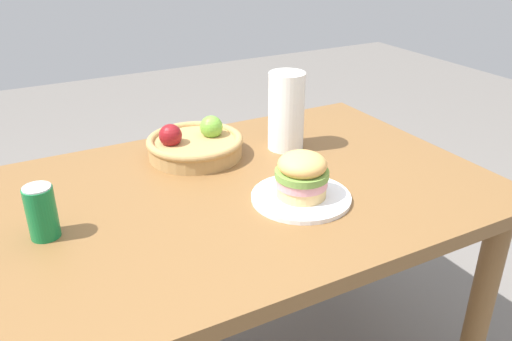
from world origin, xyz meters
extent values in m
cube|color=brown|center=(0.00, 0.00, 0.73)|extent=(1.40, 0.90, 0.04)
cylinder|color=brown|center=(0.62, -0.37, 0.35)|extent=(0.07, 0.07, 0.71)
cylinder|color=brown|center=(0.62, 0.37, 0.35)|extent=(0.07, 0.07, 0.71)
cylinder|color=white|center=(0.13, -0.14, 0.76)|extent=(0.26, 0.26, 0.01)
cylinder|color=#E5BC75|center=(0.13, -0.14, 0.78)|extent=(0.13, 0.13, 0.03)
cylinder|color=pink|center=(0.13, -0.14, 0.80)|extent=(0.13, 0.13, 0.02)
cylinder|color=olive|center=(0.13, -0.14, 0.82)|extent=(0.14, 0.14, 0.02)
ellipsoid|color=#EAAD5D|center=(0.13, -0.14, 0.85)|extent=(0.12, 0.12, 0.06)
cylinder|color=#147238|center=(-0.47, -0.01, 0.81)|extent=(0.07, 0.07, 0.12)
cylinder|color=silver|center=(-0.47, -0.01, 0.87)|extent=(0.06, 0.06, 0.00)
cylinder|color=tan|center=(0.00, 0.25, 0.78)|extent=(0.28, 0.28, 0.05)
torus|color=tan|center=(0.00, 0.25, 0.80)|extent=(0.29, 0.29, 0.02)
sphere|color=#6BAD38|center=(0.06, 0.26, 0.83)|extent=(0.07, 0.07, 0.07)
sphere|color=maroon|center=(-0.07, 0.26, 0.83)|extent=(0.07, 0.07, 0.07)
cylinder|color=white|center=(0.27, 0.17, 0.87)|extent=(0.11, 0.11, 0.24)
camera|label=1|loc=(-0.52, -1.11, 1.40)|focal=36.53mm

